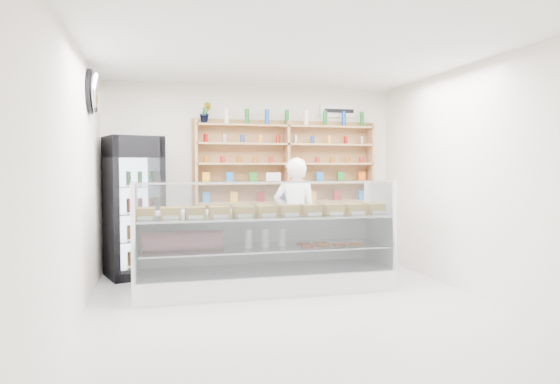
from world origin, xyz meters
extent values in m
plane|color=silver|center=(0.00, 0.00, 0.00)|extent=(5.00, 5.00, 0.00)
plane|color=white|center=(0.00, 0.00, 2.80)|extent=(5.00, 5.00, 0.00)
plane|color=silver|center=(0.00, 2.50, 1.40)|extent=(4.50, 0.00, 4.50)
plane|color=silver|center=(0.00, -2.50, 1.40)|extent=(4.50, 0.00, 4.50)
plane|color=silver|center=(-2.25, 0.00, 1.40)|extent=(0.00, 5.00, 5.00)
plane|color=silver|center=(2.25, 0.00, 1.40)|extent=(0.00, 5.00, 5.00)
cube|color=white|center=(-0.16, 0.93, 0.13)|extent=(3.18, 0.90, 0.27)
cube|color=white|center=(-0.16, 1.35, 0.60)|extent=(3.18, 0.05, 0.67)
cube|color=silver|center=(-0.16, 0.93, 0.54)|extent=(3.06, 0.79, 0.02)
cube|color=silver|center=(-0.16, 0.93, 0.93)|extent=(3.12, 0.83, 0.02)
cube|color=silver|center=(-0.16, 0.49, 0.82)|extent=(3.12, 0.13, 1.11)
cube|color=silver|center=(-0.16, 0.88, 1.38)|extent=(3.12, 0.63, 0.01)
imported|color=white|center=(0.44, 1.63, 0.84)|extent=(0.70, 0.55, 1.68)
cube|color=black|center=(-1.79, 2.13, 0.99)|extent=(0.89, 0.88, 1.98)
cube|color=#2B053C|center=(-1.89, 1.82, 1.83)|extent=(0.67, 0.24, 0.28)
cube|color=silver|center=(-1.89, 1.80, 0.90)|extent=(0.57, 0.19, 1.56)
cube|color=#AE7652|center=(-0.90, 2.34, 1.59)|extent=(0.04, 0.28, 1.33)
cube|color=#AE7652|center=(0.50, 2.34, 1.59)|extent=(0.04, 0.28, 1.33)
cube|color=#AE7652|center=(1.90, 2.34, 1.59)|extent=(0.04, 0.28, 1.33)
cube|color=#AE7652|center=(0.50, 2.34, 1.00)|extent=(2.80, 0.28, 0.03)
cube|color=#AE7652|center=(0.50, 2.34, 1.30)|extent=(2.80, 0.28, 0.03)
cube|color=#AE7652|center=(0.50, 2.34, 1.60)|extent=(2.80, 0.28, 0.03)
cube|color=#AE7652|center=(0.50, 2.34, 1.90)|extent=(2.80, 0.28, 0.03)
cube|color=#AE7652|center=(0.50, 2.34, 2.18)|extent=(2.80, 0.28, 0.03)
imported|color=#1E6626|center=(-0.75, 2.34, 2.35)|extent=(0.18, 0.15, 0.32)
ellipsoid|color=silver|center=(-2.17, 1.20, 2.45)|extent=(0.15, 0.50, 0.50)
cube|color=white|center=(1.40, 2.47, 2.45)|extent=(0.62, 0.03, 0.20)
camera|label=1|loc=(-1.47, -5.16, 1.57)|focal=32.00mm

